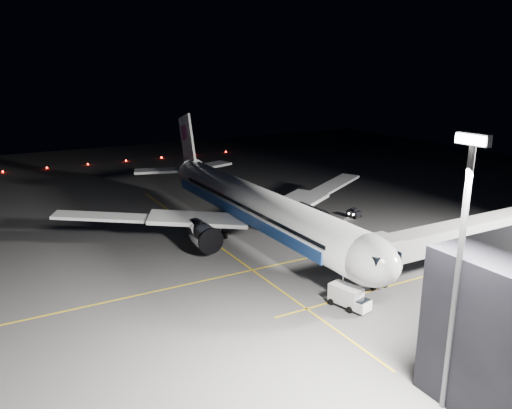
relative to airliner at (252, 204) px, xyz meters
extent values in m
plane|color=#4C4C4F|center=(1.08, 0.00, -5.16)|extent=(200.00, 200.00, 0.00)
cube|color=gold|center=(11.08, 0.00, -5.16)|extent=(0.25, 80.00, 0.01)
cube|color=gold|center=(1.08, -6.00, -5.16)|extent=(70.00, 0.25, 0.01)
cube|color=gold|center=(23.08, 10.00, -5.16)|extent=(0.25, 40.00, 0.01)
cylinder|color=silver|center=(1.08, 0.00, 0.14)|extent=(48.00, 5.60, 5.60)
ellipsoid|color=silver|center=(25.08, 0.00, 0.14)|extent=(8.96, 5.60, 5.60)
cube|color=black|center=(27.38, 0.00, 1.14)|extent=(2.20, 3.40, 0.90)
cone|color=silver|center=(-27.42, 0.00, 0.44)|extent=(9.00, 5.49, 5.49)
cube|color=#224A9F|center=(0.08, 2.78, -0.76)|extent=(42.24, 0.25, 1.50)
cube|color=#224A9F|center=(0.08, -2.78, -0.76)|extent=(42.24, 0.25, 1.50)
cube|color=silver|center=(-1.42, 8.00, -1.46)|extent=(11.36, 15.23, 1.53)
cube|color=silver|center=(-1.42, -8.00, -1.46)|extent=(11.36, 15.23, 1.53)
cube|color=silver|center=(-6.42, 20.50, -0.59)|extent=(8.57, 13.22, 1.31)
cube|color=silver|center=(-6.42, -20.50, -0.59)|extent=(8.57, 13.22, 1.31)
cube|color=silver|center=(-26.92, 5.20, 0.74)|extent=(6.20, 9.67, 0.45)
cube|color=silver|center=(-26.92, -5.20, 0.74)|extent=(6.20, 9.67, 0.45)
cube|color=white|center=(-25.12, 0.00, 6.34)|extent=(7.53, 0.40, 10.28)
cube|color=#CB459D|center=(-25.92, 0.00, 7.74)|extent=(3.22, 0.55, 3.22)
cylinder|color=#B7B7BF|center=(2.28, 9.00, -2.61)|extent=(5.60, 3.40, 3.40)
cylinder|color=#B7B7BF|center=(2.28, -9.00, -2.61)|extent=(5.60, 3.40, 3.40)
cylinder|color=#9999A0|center=(21.58, 0.00, -3.91)|extent=(0.26, 0.26, 2.50)
cylinder|color=black|center=(21.58, 0.00, -4.71)|extent=(0.90, 0.70, 0.90)
cylinder|color=#9999A0|center=(-1.92, 4.30, -3.91)|extent=(0.26, 0.26, 2.50)
cylinder|color=#9999A0|center=(-1.92, -4.30, -3.91)|extent=(0.26, 0.26, 2.50)
cylinder|color=black|center=(-1.92, 4.30, -4.61)|extent=(1.10, 1.60, 1.10)
cylinder|color=black|center=(-1.92, -4.30, -4.61)|extent=(1.10, 1.60, 1.10)
cube|color=#B2B2B7|center=(23.08, 20.05, -0.56)|extent=(3.00, 33.90, 2.80)
cube|color=#B2B2B7|center=(23.08, 4.20, -0.56)|extent=(3.60, 3.20, 3.40)
cylinder|color=#9999A0|center=(23.08, 4.20, -3.61)|extent=(0.70, 0.70, 3.10)
cylinder|color=black|center=(23.08, 3.30, -4.81)|extent=(0.70, 0.30, 0.70)
cylinder|color=black|center=(23.08, 5.10, -4.81)|extent=(0.70, 0.30, 0.70)
cylinder|color=#59595E|center=(41.08, -6.00, 4.84)|extent=(0.44, 0.44, 20.00)
cube|color=#59595E|center=(41.08, -6.00, 15.14)|extent=(2.40, 0.50, 0.80)
cube|color=white|center=(41.08, -6.35, 15.14)|extent=(2.20, 0.15, 0.60)
sphere|color=#FF140A|center=(-70.92, -30.00, -4.94)|extent=(0.44, 0.44, 0.44)
sphere|color=#FF140A|center=(-70.92, -20.00, -4.94)|extent=(0.44, 0.44, 0.44)
sphere|color=#FF140A|center=(-70.92, -10.00, -4.94)|extent=(0.44, 0.44, 0.44)
sphere|color=#FF140A|center=(-70.92, 0.00, -4.94)|extent=(0.44, 0.44, 0.44)
sphere|color=#FF140A|center=(-70.92, 10.00, -4.94)|extent=(0.44, 0.44, 0.44)
sphere|color=#FF140A|center=(-70.92, 20.00, -4.94)|extent=(0.44, 0.44, 0.44)
sphere|color=#FF140A|center=(-70.92, 30.00, -4.94)|extent=(0.44, 0.44, 0.44)
cube|color=silver|center=(24.56, -2.00, -3.80)|extent=(3.84, 2.55, 1.94)
cube|color=silver|center=(26.61, -1.50, -4.33)|extent=(1.77, 1.96, 1.06)
cube|color=black|center=(26.61, -1.50, -3.89)|extent=(1.38, 1.71, 0.44)
cylinder|color=black|center=(25.54, -0.81, -4.81)|extent=(0.74, 0.38, 0.70)
cylinder|color=black|center=(25.98, -2.61, -4.81)|extent=(0.74, 0.38, 0.70)
cylinder|color=black|center=(23.14, -1.39, -4.81)|extent=(0.74, 0.38, 0.70)
cylinder|color=black|center=(23.58, -3.19, -4.81)|extent=(0.74, 0.38, 0.70)
cube|color=black|center=(-0.57, 20.15, -4.48)|extent=(2.42, 1.79, 1.00)
cube|color=black|center=(-0.57, 20.15, -3.84)|extent=(1.08, 1.08, 0.55)
sphere|color=#FFF2CC|center=(-0.87, 19.36, -4.48)|extent=(0.24, 0.24, 0.24)
sphere|color=#FFF2CC|center=(0.02, 19.55, -4.48)|extent=(0.24, 0.24, 0.24)
cylinder|color=black|center=(0.07, 21.08, -4.89)|extent=(0.58, 0.31, 0.55)
cylinder|color=black|center=(0.39, 19.56, -4.89)|extent=(0.58, 0.31, 0.55)
cylinder|color=black|center=(-1.53, 20.73, -4.89)|extent=(0.58, 0.31, 0.55)
cylinder|color=black|center=(-1.21, 19.22, -4.89)|extent=(0.58, 0.31, 0.55)
cone|color=#FF650A|center=(-1.99, 4.00, -4.91)|extent=(0.34, 0.34, 0.52)
cone|color=#FF650A|center=(5.44, 8.64, -4.85)|extent=(0.42, 0.42, 0.63)
cone|color=#FF650A|center=(6.32, 14.00, -4.83)|extent=(0.44, 0.44, 0.66)
camera|label=1|loc=(62.41, -34.12, 19.71)|focal=35.00mm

